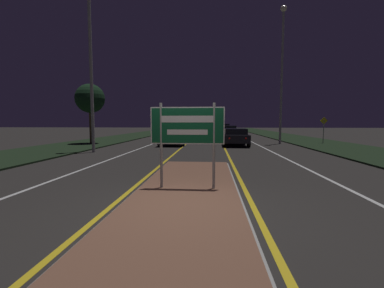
# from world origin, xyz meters

# --- Properties ---
(ground_plane) EXTENTS (160.00, 160.00, 0.00)m
(ground_plane) POSITION_xyz_m (0.00, 0.00, 0.00)
(ground_plane) COLOR #282623
(median_island) EXTENTS (2.58, 8.73, 0.10)m
(median_island) POSITION_xyz_m (0.00, 1.24, 0.04)
(median_island) COLOR #999993
(median_island) RESTS_ON ground_plane
(verge_left) EXTENTS (5.00, 100.00, 0.08)m
(verge_left) POSITION_xyz_m (-9.50, 20.00, 0.04)
(verge_left) COLOR black
(verge_left) RESTS_ON ground_plane
(verge_right) EXTENTS (5.00, 100.00, 0.08)m
(verge_right) POSITION_xyz_m (9.50, 20.00, 0.04)
(verge_right) COLOR black
(verge_right) RESTS_ON ground_plane
(centre_line_yellow_left) EXTENTS (0.12, 70.00, 0.01)m
(centre_line_yellow_left) POSITION_xyz_m (-1.48, 25.00, 0.00)
(centre_line_yellow_left) COLOR gold
(centre_line_yellow_left) RESTS_ON ground_plane
(centre_line_yellow_right) EXTENTS (0.12, 70.00, 0.01)m
(centre_line_yellow_right) POSITION_xyz_m (1.48, 25.00, 0.00)
(centre_line_yellow_right) COLOR gold
(centre_line_yellow_right) RESTS_ON ground_plane
(lane_line_white_left) EXTENTS (0.12, 70.00, 0.01)m
(lane_line_white_left) POSITION_xyz_m (-4.20, 25.00, 0.00)
(lane_line_white_left) COLOR silver
(lane_line_white_left) RESTS_ON ground_plane
(lane_line_white_right) EXTENTS (0.12, 70.00, 0.01)m
(lane_line_white_right) POSITION_xyz_m (4.20, 25.00, 0.00)
(lane_line_white_right) COLOR silver
(lane_line_white_right) RESTS_ON ground_plane
(edge_line_white_left) EXTENTS (0.10, 70.00, 0.01)m
(edge_line_white_left) POSITION_xyz_m (-7.20, 25.00, 0.00)
(edge_line_white_left) COLOR silver
(edge_line_white_left) RESTS_ON ground_plane
(edge_line_white_right) EXTENTS (0.10, 70.00, 0.01)m
(edge_line_white_right) POSITION_xyz_m (7.20, 25.00, 0.00)
(edge_line_white_right) COLOR silver
(edge_line_white_right) RESTS_ON ground_plane
(highway_sign) EXTENTS (1.84, 0.07, 2.14)m
(highway_sign) POSITION_xyz_m (0.00, 1.23, 1.58)
(highway_sign) COLOR #9E9E99
(highway_sign) RESTS_ON median_island
(streetlight_left_near) EXTENTS (0.48, 0.48, 10.32)m
(streetlight_left_near) POSITION_xyz_m (-6.31, 9.36, 6.29)
(streetlight_left_near) COLOR #9E9E99
(streetlight_left_near) RESTS_ON ground_plane
(streetlight_right_near) EXTENTS (0.49, 0.49, 10.90)m
(streetlight_right_near) POSITION_xyz_m (6.17, 16.31, 6.62)
(streetlight_right_near) COLOR #9E9E99
(streetlight_right_near) RESTS_ON ground_plane
(car_receding_0) EXTENTS (1.92, 4.10, 1.29)m
(car_receding_0) POSITION_xyz_m (2.35, 14.34, 0.69)
(car_receding_0) COLOR black
(car_receding_0) RESTS_ON ground_plane
(car_receding_1) EXTENTS (1.88, 4.84, 1.38)m
(car_receding_1) POSITION_xyz_m (2.61, 25.61, 0.73)
(car_receding_1) COLOR #4C514C
(car_receding_1) RESTS_ON ground_plane
(car_receding_2) EXTENTS (2.02, 4.29, 1.51)m
(car_receding_2) POSITION_xyz_m (2.52, 36.45, 0.80)
(car_receding_2) COLOR black
(car_receding_2) RESTS_ON ground_plane
(car_receding_3) EXTENTS (1.93, 4.11, 1.36)m
(car_receding_3) POSITION_xyz_m (2.66, 45.65, 0.74)
(car_receding_3) COLOR silver
(car_receding_3) RESTS_ON ground_plane
(car_approaching_0) EXTENTS (1.96, 4.72, 1.51)m
(car_approaching_0) POSITION_xyz_m (-2.36, 14.96, 0.80)
(car_approaching_0) COLOR navy
(car_approaching_0) RESTS_ON ground_plane
(car_approaching_1) EXTENTS (1.93, 4.07, 1.50)m
(car_approaching_1) POSITION_xyz_m (-2.40, 27.70, 0.78)
(car_approaching_1) COLOR silver
(car_approaching_1) RESTS_ON ground_plane
(warning_sign) EXTENTS (0.60, 0.06, 2.11)m
(warning_sign) POSITION_xyz_m (9.63, 16.41, 1.35)
(warning_sign) COLOR #9E9E99
(warning_sign) RESTS_ON verge_right
(roadside_palm_left) EXTENTS (2.27, 2.27, 4.69)m
(roadside_palm_left) POSITION_xyz_m (-9.00, 14.64, 3.61)
(roadside_palm_left) COLOR #4C3823
(roadside_palm_left) RESTS_ON verge_left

